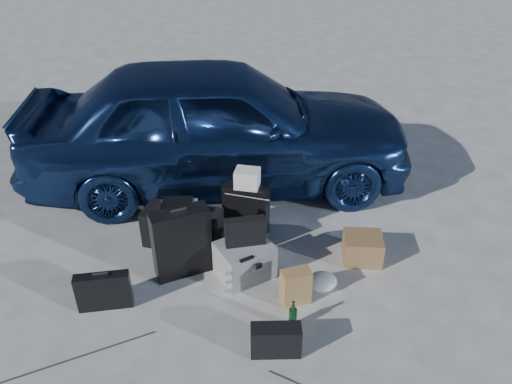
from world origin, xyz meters
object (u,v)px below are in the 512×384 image
at_px(pelican_case, 245,260).
at_px(briefcase, 104,291).
at_px(green_bottle, 293,315).
at_px(duffel_bag, 183,228).
at_px(car, 218,124).
at_px(suitcase_left, 182,243).
at_px(suitcase_right, 246,209).
at_px(cardboard_box, 362,248).

height_order(pelican_case, briefcase, briefcase).
bearing_deg(green_bottle, duffel_bag, 125.59).
relative_size(briefcase, green_bottle, 1.71).
xyz_separation_m(car, suitcase_left, (-0.46, -1.73, -0.43)).
distance_m(suitcase_left, green_bottle, 1.27).
height_order(car, briefcase, car).
xyz_separation_m(suitcase_right, green_bottle, (0.25, -1.42, -0.15)).
relative_size(cardboard_box, green_bottle, 1.35).
distance_m(cardboard_box, green_bottle, 1.18).
bearing_deg(duffel_bag, car, 90.57).
relative_size(car, pelican_case, 9.33).
height_order(briefcase, duffel_bag, duffel_bag).
xyz_separation_m(briefcase, cardboard_box, (2.47, 0.37, -0.04)).
relative_size(suitcase_right, duffel_bag, 0.72).
height_order(pelican_case, suitcase_right, suitcase_right).
height_order(briefcase, cardboard_box, briefcase).
height_order(car, green_bottle, car).
bearing_deg(cardboard_box, suitcase_right, 151.09).
height_order(car, suitcase_right, car).
xyz_separation_m(car, cardboard_box, (1.32, -1.76, -0.64)).
height_order(duffel_bag, green_bottle, duffel_bag).
height_order(suitcase_right, cardboard_box, suitcase_right).
relative_size(briefcase, suitcase_right, 0.82).
bearing_deg(suitcase_right, briefcase, -121.08).
bearing_deg(pelican_case, suitcase_right, 58.99).
bearing_deg(briefcase, green_bottle, -17.34).
bearing_deg(cardboard_box, car, 126.86).
relative_size(suitcase_left, cardboard_box, 1.90).
bearing_deg(green_bottle, suitcase_left, 137.65).
bearing_deg(suitcase_left, green_bottle, -59.26).
bearing_deg(suitcase_right, pelican_case, -73.89).
bearing_deg(pelican_case, car, 70.01).
bearing_deg(briefcase, suitcase_right, 33.57).
distance_m(pelican_case, cardboard_box, 1.20).
distance_m(suitcase_right, green_bottle, 1.45).
relative_size(suitcase_left, suitcase_right, 1.23).
relative_size(car, green_bottle, 16.50).
xyz_separation_m(pelican_case, suitcase_left, (-0.59, 0.11, 0.18)).
bearing_deg(car, cardboard_box, -141.51).
height_order(suitcase_left, suitcase_right, suitcase_left).
xyz_separation_m(cardboard_box, green_bottle, (-0.86, -0.81, -0.00)).
xyz_separation_m(duffel_bag, cardboard_box, (1.79, -0.48, -0.06)).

